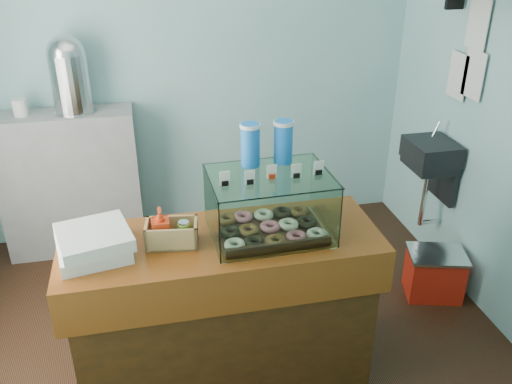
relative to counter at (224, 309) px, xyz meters
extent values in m
plane|color=black|center=(0.00, 0.25, -0.46)|extent=(3.50, 3.50, 0.00)
cube|color=#7BB4B3|center=(0.00, 1.75, 0.94)|extent=(3.50, 0.04, 2.80)
cube|color=#7BB4B3|center=(0.00, -1.25, 0.94)|extent=(3.50, 0.04, 2.80)
cube|color=black|center=(1.58, 0.80, 0.44)|extent=(0.30, 0.35, 0.15)
cube|color=black|center=(1.71, 0.80, 0.24)|extent=(0.04, 0.30, 0.35)
cylinder|color=silver|center=(1.65, 0.90, 0.56)|extent=(0.02, 0.02, 0.12)
cylinder|color=silver|center=(1.58, 0.80, 0.09)|extent=(0.04, 0.04, 0.45)
cube|color=silver|center=(1.73, 0.70, 0.99)|extent=(0.01, 0.21, 0.30)
cube|color=silver|center=(1.73, 0.87, 0.94)|extent=(0.01, 0.21, 0.30)
cube|color=silver|center=(1.73, 0.75, 1.29)|extent=(0.01, 0.21, 0.30)
cube|color=#45250D|center=(0.00, 0.00, -0.04)|extent=(1.50, 0.56, 0.84)
cube|color=#481C09|center=(0.00, 0.00, 0.41)|extent=(1.60, 0.60, 0.06)
cube|color=#481C09|center=(0.00, -0.28, 0.29)|extent=(1.60, 0.04, 0.18)
cube|color=#939496|center=(-0.90, 1.57, 0.09)|extent=(1.00, 0.32, 1.10)
cube|color=#32180F|center=(0.24, 0.00, 0.45)|extent=(0.53, 0.39, 0.02)
torus|color=white|center=(0.05, -0.13, 0.48)|extent=(0.10, 0.10, 0.03)
torus|color=black|center=(0.15, -0.13, 0.48)|extent=(0.10, 0.10, 0.03)
torus|color=brown|center=(0.25, -0.13, 0.48)|extent=(0.10, 0.10, 0.03)
torus|color=#EC6F7D|center=(0.35, -0.12, 0.48)|extent=(0.10, 0.10, 0.03)
torus|color=white|center=(0.45, -0.12, 0.48)|extent=(0.10, 0.10, 0.03)
torus|color=black|center=(0.04, -0.01, 0.48)|extent=(0.10, 0.10, 0.03)
torus|color=brown|center=(0.14, 0.00, 0.48)|extent=(0.10, 0.10, 0.03)
torus|color=#EC6F7D|center=(0.24, 0.00, 0.48)|extent=(0.10, 0.10, 0.03)
torus|color=white|center=(0.34, 0.00, 0.48)|extent=(0.10, 0.10, 0.03)
torus|color=black|center=(0.44, 0.01, 0.48)|extent=(0.10, 0.10, 0.03)
torus|color=brown|center=(0.04, 0.12, 0.48)|extent=(0.10, 0.10, 0.03)
torus|color=#EC6F7D|center=(0.14, 0.12, 0.48)|extent=(0.10, 0.10, 0.03)
torus|color=white|center=(0.24, 0.13, 0.48)|extent=(0.10, 0.10, 0.03)
torus|color=black|center=(0.34, 0.13, 0.48)|extent=(0.10, 0.10, 0.03)
torus|color=brown|center=(0.44, 0.13, 0.48)|extent=(0.10, 0.10, 0.03)
cube|color=white|center=(0.25, -0.21, 0.60)|extent=(0.58, 0.02, 0.32)
cube|color=white|center=(0.24, 0.21, 0.60)|extent=(0.58, 0.02, 0.32)
cube|color=white|center=(-0.05, -0.01, 0.60)|extent=(0.02, 0.42, 0.32)
cube|color=white|center=(0.53, 0.01, 0.60)|extent=(0.02, 0.42, 0.32)
cube|color=white|center=(0.24, 0.00, 0.76)|extent=(0.60, 0.45, 0.01)
cube|color=silver|center=(0.01, -0.06, 0.80)|extent=(0.05, 0.01, 0.07)
cube|color=black|center=(0.01, -0.06, 0.78)|extent=(0.03, 0.02, 0.02)
cube|color=silver|center=(0.13, -0.05, 0.80)|extent=(0.05, 0.01, 0.07)
cube|color=black|center=(0.13, -0.05, 0.78)|extent=(0.03, 0.02, 0.02)
cube|color=silver|center=(0.24, -0.05, 0.80)|extent=(0.05, 0.01, 0.07)
cube|color=#B72B0E|center=(0.24, -0.05, 0.78)|extent=(0.03, 0.02, 0.02)
cube|color=silver|center=(0.36, -0.05, 0.80)|extent=(0.05, 0.01, 0.07)
cube|color=black|center=(0.36, -0.05, 0.78)|extent=(0.03, 0.02, 0.02)
cube|color=silver|center=(0.48, -0.04, 0.80)|extent=(0.05, 0.01, 0.07)
cube|color=black|center=(0.48, -0.04, 0.78)|extent=(0.03, 0.02, 0.02)
cylinder|color=blue|center=(0.18, 0.14, 0.87)|extent=(0.09, 0.09, 0.22)
cylinder|color=silver|center=(0.18, 0.14, 0.97)|extent=(0.10, 0.10, 0.02)
cylinder|color=blue|center=(0.35, 0.14, 0.87)|extent=(0.09, 0.09, 0.22)
cylinder|color=silver|center=(0.35, 0.14, 0.97)|extent=(0.10, 0.10, 0.02)
cube|color=#A68753|center=(-0.24, 0.00, 0.45)|extent=(0.27, 0.18, 0.01)
cube|color=#A68753|center=(-0.25, -0.06, 0.50)|extent=(0.25, 0.05, 0.12)
cube|color=#A68753|center=(-0.23, 0.07, 0.50)|extent=(0.25, 0.05, 0.12)
cube|color=#A68753|center=(-0.36, 0.02, 0.50)|extent=(0.03, 0.15, 0.12)
cube|color=#A68753|center=(-0.13, -0.01, 0.50)|extent=(0.03, 0.15, 0.12)
imported|color=red|center=(-0.29, 0.01, 0.55)|extent=(0.10, 0.10, 0.19)
cylinder|color=#579729|center=(-0.18, -0.01, 0.50)|extent=(0.06, 0.06, 0.10)
cylinder|color=silver|center=(-0.18, -0.01, 0.56)|extent=(0.05, 0.05, 0.01)
cube|color=silver|center=(-0.62, -0.01, 0.47)|extent=(0.38, 0.38, 0.06)
cube|color=silver|center=(-0.61, -0.02, 0.54)|extent=(0.39, 0.39, 0.06)
cylinder|color=silver|center=(-0.79, 1.58, 0.65)|extent=(0.29, 0.29, 0.01)
cylinder|color=silver|center=(-0.79, 1.58, 0.85)|extent=(0.26, 0.26, 0.40)
sphere|color=silver|center=(-0.79, 1.58, 1.05)|extent=(0.26, 0.26, 0.26)
cube|color=red|center=(1.51, 0.42, -0.30)|extent=(0.41, 0.35, 0.31)
cube|color=silver|center=(1.51, 0.42, -0.14)|extent=(0.44, 0.37, 0.02)
camera|label=1|loc=(-0.33, -2.29, 1.87)|focal=38.00mm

